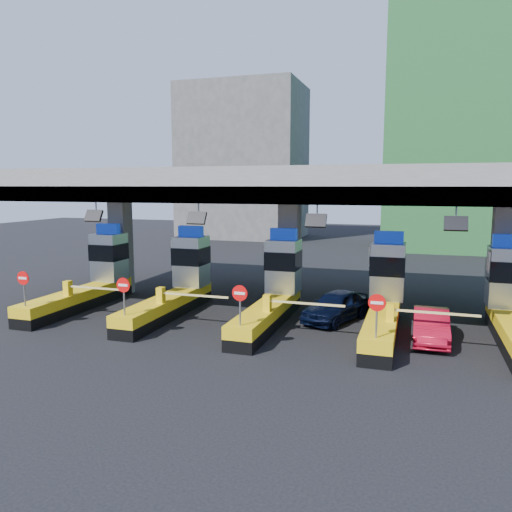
% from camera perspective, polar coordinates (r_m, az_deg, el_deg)
% --- Properties ---
extents(ground, '(120.00, 120.00, 0.00)m').
position_cam_1_polar(ground, '(23.48, 2.00, -7.34)').
color(ground, black).
rests_on(ground, ground).
extents(toll_canopy, '(28.00, 12.09, 7.00)m').
position_cam_1_polar(toll_canopy, '(25.42, 3.85, 7.81)').
color(toll_canopy, slate).
rests_on(toll_canopy, ground).
extents(toll_lane_far_left, '(4.43, 8.00, 4.16)m').
position_cam_1_polar(toll_lane_far_left, '(27.77, -18.10, -2.37)').
color(toll_lane_far_left, black).
rests_on(toll_lane_far_left, ground).
extents(toll_lane_left, '(4.43, 8.00, 4.16)m').
position_cam_1_polar(toll_lane_left, '(25.20, -8.83, -3.10)').
color(toll_lane_left, black).
rests_on(toll_lane_left, ground).
extents(toll_lane_center, '(4.43, 8.00, 4.16)m').
position_cam_1_polar(toll_lane_center, '(23.41, 2.20, -3.86)').
color(toll_lane_center, black).
rests_on(toll_lane_center, ground).
extents(toll_lane_right, '(4.43, 8.00, 4.16)m').
position_cam_1_polar(toll_lane_right, '(22.62, 14.53, -4.55)').
color(toll_lane_right, black).
rests_on(toll_lane_right, ground).
extents(toll_lane_far_right, '(4.43, 8.00, 4.16)m').
position_cam_1_polar(toll_lane_far_right, '(22.92, 27.15, -5.03)').
color(toll_lane_far_right, black).
rests_on(toll_lane_far_right, ground).
extents(bg_building_scaffold, '(18.00, 12.00, 28.00)m').
position_cam_1_polar(bg_building_scaffold, '(54.66, 24.73, 15.51)').
color(bg_building_scaffold, '#1E5926').
rests_on(bg_building_scaffold, ground).
extents(bg_building_concrete, '(14.00, 10.00, 18.00)m').
position_cam_1_polar(bg_building_concrete, '(61.27, -1.42, 10.64)').
color(bg_building_concrete, '#4C4C49').
rests_on(bg_building_concrete, ground).
extents(van, '(3.09, 4.50, 1.42)m').
position_cam_1_polar(van, '(23.49, 9.15, -5.64)').
color(van, black).
rests_on(van, ground).
extents(red_car, '(1.36, 3.89, 1.28)m').
position_cam_1_polar(red_car, '(21.45, 19.36, -7.52)').
color(red_car, '#B80E25').
rests_on(red_car, ground).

